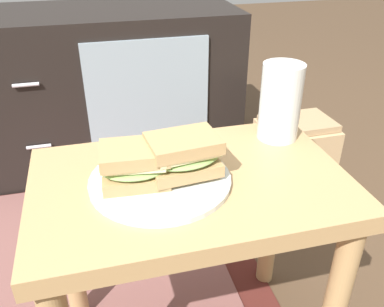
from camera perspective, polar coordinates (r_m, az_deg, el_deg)
side_table at (r=0.78m, az=-0.21°, el=-8.97°), size 0.56×0.36×0.46m
tv_cabinet at (r=1.64m, az=-11.37°, el=9.01°), size 0.96×0.46×0.58m
area_rug at (r=1.28m, az=-16.13°, el=-13.43°), size 1.02×0.88×0.01m
plate at (r=0.72m, az=-4.41°, el=-3.73°), size 0.25×0.25×0.01m
sandwich_front at (r=0.70m, az=-7.97°, el=-1.48°), size 0.12×0.10×0.07m
sandwich_back at (r=0.70m, az=-1.12°, el=-0.29°), size 0.14×0.10×0.07m
beer_glass at (r=0.85m, az=12.12°, el=6.89°), size 0.08×0.08×0.16m
paper_bag at (r=1.39m, az=13.70°, el=-1.47°), size 0.22×0.18×0.32m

